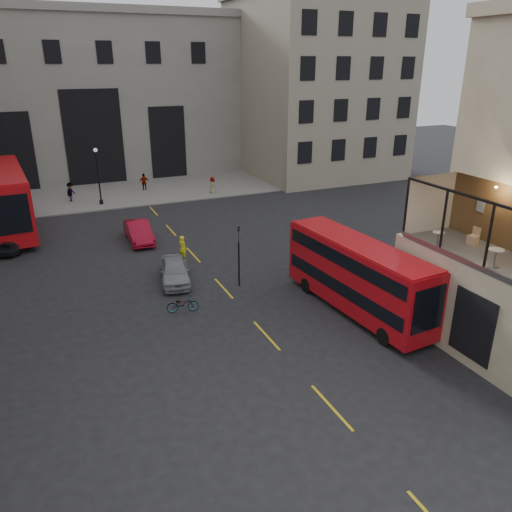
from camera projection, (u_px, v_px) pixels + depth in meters
name	position (u px, v px, depth m)	size (l,w,h in m)	color
ground	(373.00, 394.00, 20.29)	(140.00, 140.00, 0.00)	black
host_frontage	(499.00, 315.00, 21.93)	(3.00, 11.00, 4.50)	#C1B391
cafe_floor	(509.00, 266.00, 21.10)	(3.00, 10.00, 0.10)	slate
gateway	(84.00, 92.00, 55.79)	(35.00, 10.60, 18.00)	gray
building_right	(314.00, 82.00, 58.08)	(16.60, 18.60, 20.00)	gray
pavement_far	(96.00, 195.00, 50.31)	(40.00, 12.00, 0.12)	slate
traffic_light_near	(239.00, 248.00, 29.23)	(0.16, 0.20, 3.80)	black
street_lamp_b	(99.00, 180.00, 46.06)	(0.36, 0.36, 5.33)	black
bus_near	(357.00, 273.00, 26.30)	(2.97, 9.99, 3.93)	#A80B13
bus_far	(6.00, 196.00, 38.89)	(3.77, 12.70, 5.00)	red
car_a	(175.00, 271.00, 30.37)	(1.71, 4.26, 1.45)	gray
car_b	(139.00, 232.00, 37.24)	(1.61, 4.61, 1.52)	#A10921
car_c	(12.00, 240.00, 35.74)	(1.84, 4.54, 1.32)	black
bicycle	(183.00, 304.00, 26.85)	(0.59, 1.69, 0.89)	gray
cyclist	(183.00, 248.00, 33.56)	(0.65, 0.43, 1.79)	yellow
pedestrian_b	(71.00, 192.00, 47.50)	(1.26, 0.73, 1.95)	gray
pedestrian_c	(144.00, 182.00, 51.72)	(1.08, 0.45, 1.84)	gray
pedestrian_d	(212.00, 186.00, 50.61)	(0.85, 0.55, 1.74)	gray
cafe_table_mid	(496.00, 255.00, 20.75)	(0.63, 0.63, 0.78)	beige
cafe_table_far	(438.00, 237.00, 23.17)	(0.54, 0.54, 0.67)	beige
cafe_chair_d	(473.00, 239.00, 23.39)	(0.45, 0.45, 0.83)	#DDAB7F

